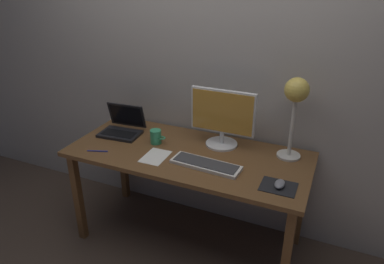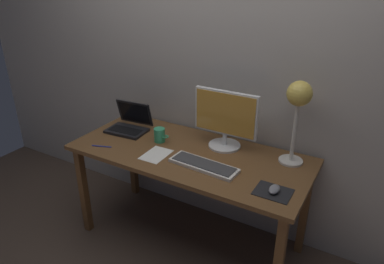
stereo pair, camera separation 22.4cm
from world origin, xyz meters
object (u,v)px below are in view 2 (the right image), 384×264
at_px(laptop, 130,122).
at_px(desk_lamp, 298,102).
at_px(keyboard_main, 204,165).
at_px(coffee_mug, 160,135).
at_px(mouse, 274,189).
at_px(monitor, 226,118).
at_px(pen, 102,146).

relative_size(laptop, desk_lamp, 0.58).
relative_size(keyboard_main, coffee_mug, 3.99).
distance_m(keyboard_main, mouse, 0.47).
xyz_separation_m(monitor, keyboard_main, (0.01, -0.31, -0.20)).
height_order(keyboard_main, pen, keyboard_main).
xyz_separation_m(coffee_mug, pen, (-0.30, -0.27, -0.05)).
xyz_separation_m(mouse, pen, (-1.20, -0.06, -0.02)).
distance_m(monitor, mouse, 0.62).
relative_size(monitor, mouse, 4.62).
relative_size(laptop, mouse, 3.20).
distance_m(monitor, coffee_mug, 0.48).
relative_size(coffee_mug, pen, 0.80).
distance_m(keyboard_main, desk_lamp, 0.68).
relative_size(keyboard_main, mouse, 4.67).
bearing_deg(laptop, coffee_mug, -11.23).
xyz_separation_m(monitor, laptop, (-0.74, -0.10, -0.15)).
xyz_separation_m(monitor, pen, (-0.73, -0.43, -0.21)).
xyz_separation_m(desk_lamp, pen, (-1.18, -0.44, -0.40)).
xyz_separation_m(laptop, desk_lamp, (1.19, 0.11, 0.34)).
distance_m(monitor, laptop, 0.76).
relative_size(desk_lamp, pen, 3.78).
bearing_deg(mouse, pen, -176.94).
distance_m(keyboard_main, coffee_mug, 0.46).
relative_size(laptop, coffee_mug, 2.74).
bearing_deg(desk_lamp, coffee_mug, -168.87).
bearing_deg(keyboard_main, coffee_mug, 160.31).
distance_m(mouse, coffee_mug, 0.92).
height_order(monitor, keyboard_main, monitor).
xyz_separation_m(laptop, pen, (0.01, -0.33, -0.05)).
height_order(desk_lamp, pen, desk_lamp).
bearing_deg(desk_lamp, laptop, -174.63).
bearing_deg(monitor, keyboard_main, -88.74).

